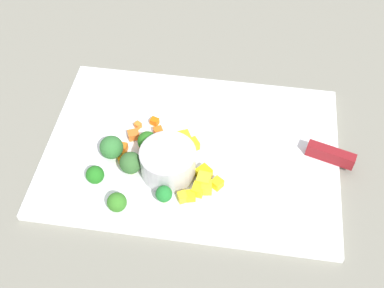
{
  "coord_description": "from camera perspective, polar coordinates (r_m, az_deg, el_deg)",
  "views": [
    {
      "loc": [
        0.07,
        -0.49,
        0.64
      ],
      "look_at": [
        0.0,
        0.0,
        0.02
      ],
      "focal_mm": 45.27,
      "sensor_mm": 36.0,
      "label": 1
    }
  ],
  "objects": [
    {
      "name": "chef_knife",
      "position": [
        0.81,
        12.44,
        -0.13
      ],
      "size": [
        0.31,
        0.11,
        0.02
      ],
      "rotation": [
        0.0,
        0.0,
        2.86
      ],
      "color": "silver",
      "rests_on": "cutting_board"
    },
    {
      "name": "pepper_dice_1",
      "position": [
        0.74,
        0.73,
        -5.38
      ],
      "size": [
        0.02,
        0.02,
        0.02
      ],
      "primitive_type": "cube",
      "rotation": [
        0.0,
        0.0,
        2.99
      ],
      "color": "yellow",
      "rests_on": "cutting_board"
    },
    {
      "name": "ground_plane",
      "position": [
        0.81,
        0.0,
        -0.97
      ],
      "size": [
        4.0,
        4.0,
        0.0
      ],
      "primitive_type": "plane",
      "color": "gray"
    },
    {
      "name": "broccoli_floret_0",
      "position": [
        0.79,
        -9.46,
        -0.42
      ],
      "size": [
        0.04,
        0.04,
        0.04
      ],
      "color": "#81B75B",
      "rests_on": "cutting_board"
    },
    {
      "name": "pepper_dice_8",
      "position": [
        0.74,
        -1.34,
        -6.24
      ],
      "size": [
        0.02,
        0.02,
        0.02
      ],
      "primitive_type": "cube",
      "rotation": [
        0.0,
        0.0,
        0.5
      ],
      "color": "yellow",
      "rests_on": "cutting_board"
    },
    {
      "name": "prep_bowl",
      "position": [
        0.76,
        -2.82,
        -2.13
      ],
      "size": [
        0.09,
        0.09,
        0.05
      ],
      "primitive_type": "cylinder",
      "color": "#B8B3B7",
      "rests_on": "cutting_board"
    },
    {
      "name": "broccoli_floret_4",
      "position": [
        0.79,
        -5.24,
        0.28
      ],
      "size": [
        0.03,
        0.03,
        0.04
      ],
      "color": "#80B055",
      "rests_on": "cutting_board"
    },
    {
      "name": "carrot_dice_5",
      "position": [
        0.82,
        -6.9,
        1.08
      ],
      "size": [
        0.02,
        0.02,
        0.01
      ],
      "primitive_type": "cube",
      "rotation": [
        0.0,
        0.0,
        1.98
      ],
      "color": "orange",
      "rests_on": "cutting_board"
    },
    {
      "name": "pepper_dice_5",
      "position": [
        0.74,
        -0.18,
        -6.13
      ],
      "size": [
        0.02,
        0.02,
        0.01
      ],
      "primitive_type": "cube",
      "rotation": [
        0.0,
        0.0,
        0.25
      ],
      "color": "yellow",
      "rests_on": "cutting_board"
    },
    {
      "name": "carrot_dice_7",
      "position": [
        0.82,
        -3.97,
        1.38
      ],
      "size": [
        0.02,
        0.02,
        0.02
      ],
      "primitive_type": "cube",
      "rotation": [
        0.0,
        0.0,
        2.04
      ],
      "color": "orange",
      "rests_on": "cutting_board"
    },
    {
      "name": "pepper_dice_4",
      "position": [
        0.8,
        -0.31,
        -0.03
      ],
      "size": [
        0.03,
        0.03,
        0.02
      ],
      "primitive_type": "cube",
      "rotation": [
        0.0,
        0.0,
        2.18
      ],
      "color": "yellow",
      "rests_on": "cutting_board"
    },
    {
      "name": "pepper_dice_3",
      "position": [
        0.75,
        1.38,
        -4.3
      ],
      "size": [
        0.02,
        0.02,
        0.02
      ],
      "primitive_type": "cube",
      "rotation": [
        0.0,
        0.0,
        1.45
      ],
      "color": "yellow",
      "rests_on": "cutting_board"
    },
    {
      "name": "carrot_dice_3",
      "position": [
        0.81,
        -5.1,
        0.52
      ],
      "size": [
        0.01,
        0.02,
        0.01
      ],
      "primitive_type": "cube",
      "rotation": [
        0.0,
        0.0,
        1.65
      ],
      "color": "orange",
      "rests_on": "cutting_board"
    },
    {
      "name": "carrot_dice_1",
      "position": [
        0.8,
        -4.72,
        -0.22
      ],
      "size": [
        0.01,
        0.01,
        0.01
      ],
      "primitive_type": "cube",
      "rotation": [
        0.0,
        0.0,
        1.34
      ],
      "color": "orange",
      "rests_on": "cutting_board"
    },
    {
      "name": "carrot_dice_4",
      "position": [
        0.8,
        -8.18,
        -0.41
      ],
      "size": [
        0.02,
        0.01,
        0.01
      ],
      "primitive_type": "cube",
      "rotation": [
        0.0,
        0.0,
        1.45
      ],
      "color": "orange",
      "rests_on": "cutting_board"
    },
    {
      "name": "broccoli_floret_3",
      "position": [
        0.76,
        -11.35,
        -3.6
      ],
      "size": [
        0.03,
        0.03,
        0.03
      ],
      "color": "#86B663",
      "rests_on": "cutting_board"
    },
    {
      "name": "pepper_dice_2",
      "position": [
        0.75,
        1.7,
        -5.16
      ],
      "size": [
        0.02,
        0.02,
        0.02
      ],
      "primitive_type": "cube",
      "rotation": [
        0.0,
        0.0,
        1.72
      ],
      "color": "yellow",
      "rests_on": "cutting_board"
    },
    {
      "name": "cutting_board",
      "position": [
        0.81,
        0.0,
        -0.71
      ],
      "size": [
        0.48,
        0.33,
        0.01
      ],
      "primitive_type": "cube",
      "color": "white",
      "rests_on": "ground_plane"
    },
    {
      "name": "pepper_dice_7",
      "position": [
        0.75,
        2.98,
        -4.66
      ],
      "size": [
        0.02,
        0.02,
        0.01
      ],
      "primitive_type": "cube",
      "rotation": [
        0.0,
        0.0,
        0.96
      ],
      "color": "yellow",
      "rests_on": "cutting_board"
    },
    {
      "name": "carrot_dice_2",
      "position": [
        0.79,
        -8.22,
        -1.64
      ],
      "size": [
        0.02,
        0.02,
        0.01
      ],
      "primitive_type": "cube",
      "rotation": [
        0.0,
        0.0,
        1.98
      ],
      "color": "orange",
      "rests_on": "cutting_board"
    },
    {
      "name": "carrot_dice_0",
      "position": [
        0.83,
        -6.39,
        2.23
      ],
      "size": [
        0.01,
        0.01,
        0.01
      ],
      "primitive_type": "cube",
      "rotation": [
        0.0,
        0.0,
        2.55
      ],
      "color": "orange",
      "rests_on": "cutting_board"
    },
    {
      "name": "pepper_dice_0",
      "position": [
        0.8,
        -2.06,
        0.45
      ],
      "size": [
        0.02,
        0.02,
        0.02
      ],
      "primitive_type": "cube",
      "rotation": [
        0.0,
        0.0,
        0.22
      ],
      "color": "yellow",
      "rests_on": "cutting_board"
    },
    {
      "name": "carrot_dice_8",
      "position": [
        0.81,
        -5.69,
        0.07
      ],
      "size": [
        0.02,
        0.02,
        0.01
      ],
      "primitive_type": "cube",
      "rotation": [
        0.0,
        0.0,
        0.42
      ],
      "color": "orange",
      "rests_on": "cutting_board"
    },
    {
      "name": "broccoli_floret_2",
      "position": [
        0.73,
        -8.84,
        -6.82
      ],
      "size": [
        0.03,
        0.03,
        0.03
      ],
      "color": "#84B36A",
      "rests_on": "cutting_board"
    },
    {
      "name": "broccoli_floret_1",
      "position": [
        0.76,
        -7.24,
        -2.25
      ],
      "size": [
        0.04,
        0.04,
        0.04
      ],
      "color": "#95B360",
      "rests_on": "cutting_board"
    },
    {
      "name": "pepper_dice_9",
      "position": [
        0.76,
        1.4,
        -3.41
      ],
      "size": [
        0.03,
        0.03,
        0.02
      ],
      "primitive_type": "cube",
      "rotation": [
        0.0,
        0.0,
        2.44
      ],
      "color": "yellow",
      "rests_on": "cutting_board"
    },
    {
      "name": "broccoli_floret_5",
      "position": [
        0.73,
        -3.33,
        -5.92
      ],
      "size": [
        0.03,
        0.03,
        0.03
      ],
      "color": "#91B968",
      "rests_on": "cutting_board"
    },
    {
      "name": "pepper_dice_6",
      "position": [
        0.81,
        -0.97,
        0.74
      ],
      "size": [
        0.03,
        0.03,
        0.02
      ],
      "primitive_type": "cube",
      "rotation": [
        0.0,
        0.0,
        0.48
      ],
      "color": "yellow",
      "rests_on": "cutting_board"
    },
    {
      "name": "carrot_dice_6",
      "position": [
        0.83,
        -4.44,
        2.67
      ],
      "size": [
        0.02,
        0.01,
        0.01
      ],
      "primitive_type": "cube",
      "rotation": [
        0.0,
        0.0,
        2.83
      ],
      "color": "orange",
      "rests_on": "cutting_board"
    }
  ]
}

